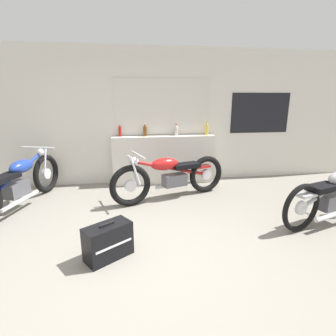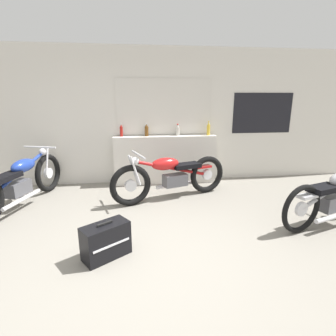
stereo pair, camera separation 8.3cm
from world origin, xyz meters
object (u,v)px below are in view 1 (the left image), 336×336
object	(u,v)px
motorcycle_red	(171,176)
motorcycle_silver	(334,194)
motorcycle_blue	(19,183)
bottle_center	(176,130)
bottle_left_center	(145,130)
bottle_leftmost	(120,131)
bottle_right_center	(207,129)
hard_case_black	(108,241)

from	to	relation	value
motorcycle_red	motorcycle_silver	bearing A→B (deg)	-29.90
motorcycle_silver	motorcycle_red	xyz separation A→B (m)	(-2.21, 1.27, -0.00)
motorcycle_blue	motorcycle_silver	xyz separation A→B (m)	(4.77, -1.23, -0.01)
bottle_center	motorcycle_blue	distance (m)	3.08
bottle_left_center	bottle_center	xyz separation A→B (m)	(0.66, 0.01, -0.01)
bottle_leftmost	bottle_right_center	size ratio (longest dim) A/B	0.90
bottle_left_center	motorcycle_silver	world-z (taller)	bottle_left_center
hard_case_black	bottle_left_center	bearing A→B (deg)	77.09
bottle_left_center	bottle_right_center	distance (m)	1.31
bottle_leftmost	motorcycle_red	bearing A→B (deg)	-47.47
motorcycle_blue	hard_case_black	xyz separation A→B (m)	(1.56, -1.68, -0.23)
bottle_center	bottle_right_center	world-z (taller)	bottle_right_center
bottle_leftmost	motorcycle_red	size ratio (longest dim) A/B	0.12
motorcycle_red	hard_case_black	size ratio (longest dim) A/B	3.71
bottle_leftmost	bottle_center	distance (m)	1.17
motorcycle_silver	bottle_center	bearing A→B (deg)	130.89
bottle_left_center	motorcycle_silver	size ratio (longest dim) A/B	0.14
bottle_left_center	motorcycle_red	xyz separation A→B (m)	(0.39, -0.96, -0.71)
motorcycle_red	hard_case_black	world-z (taller)	motorcycle_red
motorcycle_blue	hard_case_black	bearing A→B (deg)	-47.18
bottle_leftmost	bottle_right_center	xyz separation A→B (m)	(1.82, -0.06, 0.01)
motorcycle_blue	hard_case_black	world-z (taller)	motorcycle_blue
bottle_center	motorcycle_red	world-z (taller)	bottle_center
bottle_left_center	bottle_center	distance (m)	0.66
bottle_center	bottle_right_center	xyz separation A→B (m)	(0.65, -0.05, 0.02)
motorcycle_silver	hard_case_black	distance (m)	3.25
bottle_center	motorcycle_silver	bearing A→B (deg)	-49.11
bottle_leftmost	motorcycle_silver	xyz separation A→B (m)	(3.12, -2.26, -0.71)
motorcycle_blue	bottle_right_center	bearing A→B (deg)	15.46
motorcycle_silver	bottle_right_center	bearing A→B (deg)	120.52
bottle_leftmost	bottle_center	world-z (taller)	bottle_leftmost
motorcycle_silver	motorcycle_red	bearing A→B (deg)	150.10
bottle_left_center	motorcycle_silver	bearing A→B (deg)	-40.67
bottle_left_center	motorcycle_red	bearing A→B (deg)	-67.99
bottle_left_center	hard_case_black	distance (m)	2.91
bottle_left_center	motorcycle_blue	bearing A→B (deg)	-155.23
hard_case_black	bottle_center	bearing A→B (deg)	64.73
bottle_leftmost	motorcycle_red	xyz separation A→B (m)	(0.91, -0.99, -0.71)
bottle_center	bottle_leftmost	bearing A→B (deg)	179.34
bottle_left_center	motorcycle_blue	xyz separation A→B (m)	(-2.17, -1.00, -0.70)
motorcycle_red	bottle_right_center	bearing A→B (deg)	45.14
motorcycle_silver	bottle_leftmost	bearing A→B (deg)	144.07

